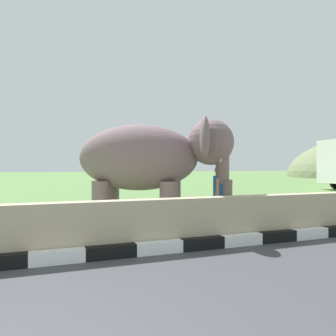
{
  "coord_description": "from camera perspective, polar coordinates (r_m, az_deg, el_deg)",
  "views": [
    {
      "loc": [
        0.73,
        -1.77,
        1.63
      ],
      "look_at": [
        3.7,
        5.94,
        1.6
      ],
      "focal_mm": 35.62,
      "sensor_mm": 36.0,
      "label": 1
    }
  ],
  "objects": [
    {
      "name": "person_handler",
      "position": [
        8.63,
        8.73,
        -4.47
      ],
      "size": [
        0.48,
        0.58,
        1.66
      ],
      "color": "navy",
      "rests_on": "ground_plane"
    },
    {
      "name": "barrier_parapet",
      "position": [
        6.37,
        -9.38,
        -10.01
      ],
      "size": [
        28.0,
        0.36,
        1.0
      ],
      "primitive_type": "cube",
      "color": "tan",
      "rests_on": "ground_plane"
    },
    {
      "name": "elephant",
      "position": [
        8.58,
        -2.75,
        1.56
      ],
      "size": [
        3.98,
        3.38,
        2.83
      ],
      "color": "#755D63",
      "rests_on": "ground_plane"
    }
  ]
}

